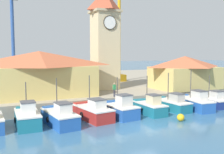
# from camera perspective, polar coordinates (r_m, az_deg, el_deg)

# --- Properties ---
(ground_plane) EXTENTS (300.00, 300.00, 0.00)m
(ground_plane) POSITION_cam_1_polar(r_m,az_deg,el_deg) (22.81, 7.53, -11.16)
(ground_plane) COLOR #386689
(quay_wharf) EXTENTS (120.00, 40.00, 1.32)m
(quay_wharf) POSITION_cam_1_polar(r_m,az_deg,el_deg) (48.39, -10.47, -1.57)
(quay_wharf) COLOR #9E937F
(quay_wharf) RESTS_ON ground
(fishing_boat_left_outer) EXTENTS (2.09, 4.53, 3.86)m
(fishing_boat_left_outer) POSITION_cam_1_polar(r_m,az_deg,el_deg) (24.30, -17.95, -8.35)
(fishing_boat_left_outer) COLOR #196B7F
(fishing_boat_left_outer) RESTS_ON ground
(fishing_boat_left_inner) EXTENTS (2.56, 5.24, 4.16)m
(fishing_boat_left_inner) POSITION_cam_1_polar(r_m,az_deg,el_deg) (23.98, -11.30, -8.48)
(fishing_boat_left_inner) COLOR #2356A8
(fishing_boat_left_inner) RESTS_ON ground
(fishing_boat_mid_left) EXTENTS (2.86, 5.21, 4.24)m
(fishing_boat_mid_left) POSITION_cam_1_polar(r_m,az_deg,el_deg) (25.60, -4.18, -7.53)
(fishing_boat_mid_left) COLOR #AD2823
(fishing_boat_mid_left) RESTS_ON ground
(fishing_boat_center) EXTENTS (2.64, 4.33, 3.97)m
(fishing_boat_center) POSITION_cam_1_polar(r_m,az_deg,el_deg) (26.32, 1.81, -7.02)
(fishing_boat_center) COLOR #2356A8
(fishing_boat_center) RESTS_ON ground
(fishing_boat_mid_right) EXTENTS (2.02, 4.22, 4.00)m
(fishing_boat_mid_right) POSITION_cam_1_polar(r_m,az_deg,el_deg) (27.95, 8.22, -6.48)
(fishing_boat_mid_right) COLOR #196B7F
(fishing_boat_mid_right) RESTS_ON ground
(fishing_boat_right_inner) EXTENTS (2.31, 4.87, 4.17)m
(fishing_boat_right_inner) POSITION_cam_1_polar(r_m,az_deg,el_deg) (30.20, 12.87, -5.75)
(fishing_boat_right_inner) COLOR #196B7F
(fishing_boat_right_inner) RESTS_ON ground
(fishing_boat_right_outer) EXTENTS (2.27, 5.34, 4.41)m
(fishing_boat_right_outer) POSITION_cam_1_polar(r_m,az_deg,el_deg) (31.36, 17.45, -5.30)
(fishing_boat_right_outer) COLOR #2356A8
(fishing_boat_right_outer) RESTS_ON ground
(fishing_boat_far_right) EXTENTS (2.07, 4.35, 3.69)m
(fishing_boat_far_right) POSITION_cam_1_polar(r_m,az_deg,el_deg) (33.68, 20.98, -4.87)
(fishing_boat_far_right) COLOR navy
(fishing_boat_far_right) RESTS_ON ground
(clock_tower) EXTENTS (3.75, 3.75, 15.39)m
(clock_tower) POSITION_cam_1_polar(r_m,az_deg,el_deg) (37.10, -1.55, 8.70)
(clock_tower) COLOR beige
(clock_tower) RESTS_ON quay_wharf
(warehouse_left) EXTENTS (12.92, 6.39, 5.30)m
(warehouse_left) POSITION_cam_1_polar(r_m,az_deg,el_deg) (31.67, -15.48, 0.77)
(warehouse_left) COLOR tan
(warehouse_left) RESTS_ON quay_wharf
(warehouse_right) EXTENTS (9.13, 6.63, 4.61)m
(warehouse_right) POSITION_cam_1_polar(r_m,az_deg,el_deg) (38.90, 15.54, 1.10)
(warehouse_right) COLOR tan
(warehouse_right) RESTS_ON quay_wharf
(port_crane_near) EXTENTS (3.39, 8.87, 16.52)m
(port_crane_near) POSITION_cam_1_polar(r_m,az_deg,el_deg) (47.52, -20.82, 6.61)
(port_crane_near) COLOR navy
(port_crane_near) RESTS_ON quay_wharf
(port_crane_far) EXTENTS (3.98, 8.97, 21.05)m
(port_crane_far) POSITION_cam_1_polar(r_m,az_deg,el_deg) (46.75, 1.53, 9.41)
(port_crane_far) COLOR #976E11
(port_crane_far) RESTS_ON quay_wharf
(mooring_buoy) EXTENTS (0.70, 0.70, 0.70)m
(mooring_buoy) POSITION_cam_1_polar(r_m,az_deg,el_deg) (25.82, 14.72, -8.52)
(mooring_buoy) COLOR gold
(mooring_buoy) RESTS_ON ground
(dock_worker_near_tower) EXTENTS (0.34, 0.22, 1.62)m
(dock_worker_near_tower) POSITION_cam_1_polar(r_m,az_deg,el_deg) (30.39, 0.52, -2.75)
(dock_worker_near_tower) COLOR #33333D
(dock_worker_near_tower) RESTS_ON quay_wharf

